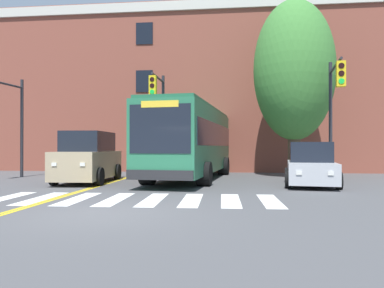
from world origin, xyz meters
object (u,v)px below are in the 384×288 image
(traffic_light_near_corner, at_px, (334,99))
(street_tree_curbside_large, at_px, (294,71))
(car_tan_near_lane, at_px, (88,158))
(car_silver_far_lane, at_px, (311,166))
(car_red_behind_bus, at_px, (203,154))
(traffic_light_far_corner, at_px, (6,110))
(traffic_light_overhead, at_px, (159,107))
(city_bus, at_px, (193,140))

(traffic_light_near_corner, height_order, street_tree_curbside_large, street_tree_curbside_large)
(car_tan_near_lane, xyz_separation_m, car_silver_far_lane, (9.79, -0.31, -0.28))
(car_red_behind_bus, xyz_separation_m, street_tree_curbside_large, (5.59, -8.60, 4.58))
(street_tree_curbside_large, bearing_deg, traffic_light_near_corner, -71.38)
(traffic_light_near_corner, xyz_separation_m, traffic_light_far_corner, (-15.71, 0.78, -0.21))
(car_red_behind_bus, height_order, traffic_light_overhead, traffic_light_overhead)
(city_bus, relative_size, car_tan_near_lane, 2.47)
(car_tan_near_lane, relative_size, traffic_light_near_corner, 0.88)
(traffic_light_far_corner, bearing_deg, car_red_behind_bus, 51.59)
(car_silver_far_lane, relative_size, street_tree_curbside_large, 0.48)
(car_tan_near_lane, height_order, street_tree_curbside_large, street_tree_curbside_large)
(car_tan_near_lane, height_order, traffic_light_far_corner, traffic_light_far_corner)
(car_tan_near_lane, distance_m, car_silver_far_lane, 9.80)
(car_silver_far_lane, relative_size, traffic_light_overhead, 0.82)
(city_bus, height_order, street_tree_curbside_large, street_tree_curbside_large)
(car_tan_near_lane, distance_m, car_red_behind_bus, 13.13)
(car_silver_far_lane, bearing_deg, car_tan_near_lane, 178.20)
(city_bus, distance_m, traffic_light_far_corner, 9.54)
(traffic_light_near_corner, height_order, traffic_light_far_corner, traffic_light_near_corner)
(car_red_behind_bus, distance_m, traffic_light_near_corner, 14.08)
(car_silver_far_lane, bearing_deg, car_red_behind_bus, 113.73)
(car_red_behind_bus, xyz_separation_m, traffic_light_overhead, (-1.45, -9.79, 2.61))
(traffic_light_near_corner, xyz_separation_m, traffic_light_overhead, (-8.21, 2.28, -0.00))
(car_silver_far_lane, bearing_deg, traffic_light_overhead, 157.26)
(city_bus, bearing_deg, car_red_behind_bus, 92.02)
(traffic_light_near_corner, height_order, traffic_light_overhead, traffic_light_near_corner)
(car_red_behind_bus, bearing_deg, city_bus, -87.98)
(traffic_light_far_corner, relative_size, street_tree_curbside_large, 0.55)
(traffic_light_far_corner, height_order, street_tree_curbside_large, street_tree_curbside_large)
(car_tan_near_lane, distance_m, traffic_light_overhead, 4.61)
(street_tree_curbside_large, bearing_deg, car_silver_far_lane, -89.76)
(traffic_light_near_corner, bearing_deg, city_bus, 160.56)
(city_bus, xyz_separation_m, traffic_light_overhead, (-1.80, 0.01, 1.74))
(car_silver_far_lane, relative_size, traffic_light_near_corner, 0.82)
(city_bus, xyz_separation_m, car_red_behind_bus, (-0.35, 9.81, -0.88))
(car_silver_far_lane, bearing_deg, city_bus, 150.76)
(car_tan_near_lane, bearing_deg, car_red_behind_bus, 71.40)
(traffic_light_near_corner, relative_size, traffic_light_far_corner, 1.07)
(traffic_light_far_corner, bearing_deg, traffic_light_near_corner, -2.84)
(traffic_light_overhead, bearing_deg, car_tan_near_lane, -135.90)
(street_tree_curbside_large, bearing_deg, city_bus, -167.00)
(traffic_light_overhead, bearing_deg, traffic_light_far_corner, -168.71)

